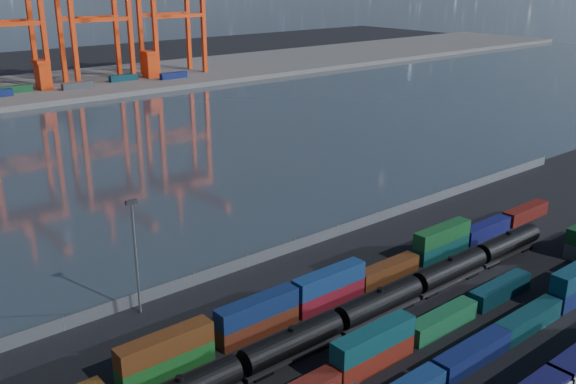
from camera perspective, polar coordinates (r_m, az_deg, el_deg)
ground at (r=91.91m, az=12.26°, el=-10.65°), size 700.00×700.00×0.00m
harbor_water at (r=171.66m, az=-16.25°, el=3.13°), size 700.00×700.00×0.00m
container_row_mid at (r=97.00m, az=17.88°, el=-8.34°), size 141.29×2.46×5.23m
container_row_north at (r=86.12m, az=-1.23°, el=-10.67°), size 128.93×2.45×5.21m
tanker_string at (r=84.04m, az=4.48°, el=-11.46°), size 92.29×3.18×4.55m
waterfront_fence at (r=108.66m, az=0.68°, el=-4.75°), size 160.12×0.12×2.20m
yard_light_mast at (r=88.75m, az=-13.41°, el=-5.13°), size 1.60×0.40×16.60m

